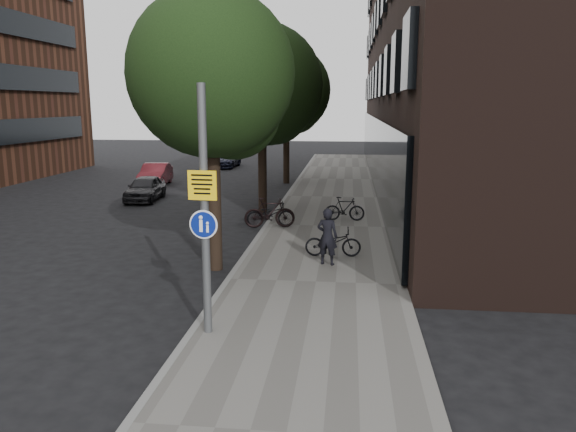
# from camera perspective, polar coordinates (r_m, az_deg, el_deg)

# --- Properties ---
(ground) EXTENTS (120.00, 120.00, 0.00)m
(ground) POSITION_cam_1_polar(r_m,az_deg,el_deg) (11.22, 0.49, -12.44)
(ground) COLOR black
(ground) RESTS_ON ground
(sidewalk) EXTENTS (4.50, 60.00, 0.12)m
(sidewalk) POSITION_cam_1_polar(r_m,az_deg,el_deg) (20.72, 3.96, -1.15)
(sidewalk) COLOR #64615C
(sidewalk) RESTS_ON ground
(curb_edge) EXTENTS (0.15, 60.00, 0.13)m
(curb_edge) POSITION_cam_1_polar(r_m,az_deg,el_deg) (20.92, -2.21, -0.99)
(curb_edge) COLOR slate
(curb_edge) RESTS_ON ground
(building_right_dark_brick) EXTENTS (12.00, 40.00, 18.00)m
(building_right_dark_brick) POSITION_cam_1_polar(r_m,az_deg,el_deg) (33.38, 20.20, 18.36)
(building_right_dark_brick) COLOR black
(building_right_dark_brick) RESTS_ON ground
(street_tree_near) EXTENTS (4.40, 4.40, 7.50)m
(street_tree_near) POSITION_cam_1_polar(r_m,az_deg,el_deg) (15.29, -7.40, 13.43)
(street_tree_near) COLOR black
(street_tree_near) RESTS_ON ground
(street_tree_mid) EXTENTS (5.00, 5.00, 7.80)m
(street_tree_mid) POSITION_cam_1_polar(r_m,az_deg,el_deg) (23.64, -2.46, 12.73)
(street_tree_mid) COLOR black
(street_tree_mid) RESTS_ON ground
(street_tree_far) EXTENTS (5.00, 5.00, 7.80)m
(street_tree_far) POSITION_cam_1_polar(r_m,az_deg,el_deg) (32.56, -0.02, 12.35)
(street_tree_far) COLOR black
(street_tree_far) RESTS_ON ground
(signpost) EXTENTS (0.55, 0.16, 4.78)m
(signpost) POSITION_cam_1_polar(r_m,az_deg,el_deg) (10.68, -8.46, 0.48)
(signpost) COLOR #595B5E
(signpost) RESTS_ON sidewalk
(pedestrian) EXTENTS (0.66, 0.51, 1.60)m
(pedestrian) POSITION_cam_1_polar(r_m,az_deg,el_deg) (15.56, 4.01, -2.09)
(pedestrian) COLOR black
(pedestrian) RESTS_ON sidewalk
(parked_bike_facade_near) EXTENTS (1.65, 0.62, 0.86)m
(parked_bike_facade_near) POSITION_cam_1_polar(r_m,az_deg,el_deg) (16.50, 4.60, -2.65)
(parked_bike_facade_near) COLOR black
(parked_bike_facade_near) RESTS_ON sidewalk
(parked_bike_facade_far) EXTENTS (1.53, 0.45, 0.92)m
(parked_bike_facade_far) POSITION_cam_1_polar(r_m,az_deg,el_deg) (21.60, 5.77, 0.74)
(parked_bike_facade_far) COLOR black
(parked_bike_facade_far) RESTS_ON sidewalk
(parked_bike_curb_near) EXTENTS (1.82, 0.98, 0.91)m
(parked_bike_curb_near) POSITION_cam_1_polar(r_m,az_deg,el_deg) (20.45, -1.81, 0.18)
(parked_bike_curb_near) COLOR black
(parked_bike_curb_near) RESTS_ON sidewalk
(parked_bike_curb_far) EXTENTS (1.89, 0.84, 1.10)m
(parked_bike_curb_far) POSITION_cam_1_polar(r_m,az_deg,el_deg) (20.24, -1.89, 0.34)
(parked_bike_curb_far) COLOR black
(parked_bike_curb_far) RESTS_ON sidewalk
(parked_car_near) EXTENTS (1.66, 3.56, 1.18)m
(parked_car_near) POSITION_cam_1_polar(r_m,az_deg,el_deg) (27.58, -14.31, 2.76)
(parked_car_near) COLOR black
(parked_car_near) RESTS_ON ground
(parked_car_mid) EXTENTS (1.80, 3.93, 1.25)m
(parked_car_mid) POSITION_cam_1_polar(r_m,az_deg,el_deg) (32.47, -13.32, 4.11)
(parked_car_mid) COLOR maroon
(parked_car_mid) RESTS_ON ground
(parked_car_far) EXTENTS (1.68, 3.88, 1.11)m
(parked_car_far) POSITION_cam_1_polar(r_m,az_deg,el_deg) (41.28, -6.27, 5.72)
(parked_car_far) COLOR #1A1D30
(parked_car_far) RESTS_ON ground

